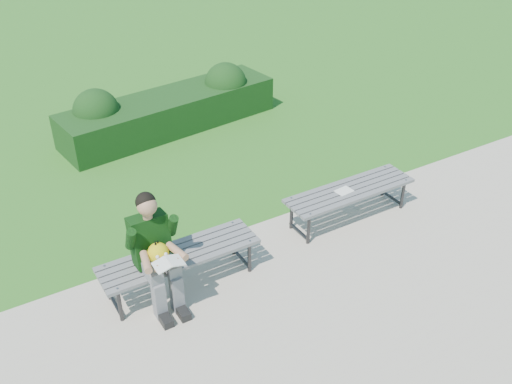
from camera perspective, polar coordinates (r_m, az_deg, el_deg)
ground at (r=7.56m, az=0.45°, el=-3.19°), size 80.00×80.00×0.00m
walkway at (r=6.46m, az=8.64°, el=-10.83°), size 30.00×3.50×0.02m
hedge at (r=10.04m, az=-8.69°, el=8.33°), size 3.92×1.44×0.95m
bench_left at (r=6.39m, az=-7.64°, el=-6.48°), size 1.80×0.50×0.46m
bench_right at (r=7.53m, az=9.36°, el=-0.06°), size 1.80×0.50×0.46m
seated_boy at (r=6.06m, az=-10.07°, el=-5.61°), size 0.56×0.76×1.31m
paper_sheet at (r=7.44m, az=8.80°, el=0.11°), size 0.23×0.18×0.01m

